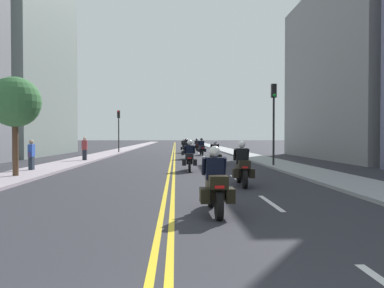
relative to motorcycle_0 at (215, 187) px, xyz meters
name	(u,v)px	position (x,y,z in m)	size (l,w,h in m)	color
ground_plane	(174,150)	(-1.12, 41.34, -0.64)	(264.00, 264.00, 0.00)	#2D2D34
sidewalk_left	(124,150)	(-7.92, 41.34, -0.58)	(2.47, 144.00, 0.12)	#A1949F
sidewalk_right	(224,149)	(5.67, 41.34, -0.58)	(2.47, 144.00, 0.12)	#999D9F
centreline_yellow_inner	(173,150)	(-1.24, 41.34, -0.63)	(0.12, 132.00, 0.01)	yellow
centreline_yellow_outer	(175,150)	(-1.00, 41.34, -0.63)	(0.12, 132.00, 0.01)	yellow
lane_dashes_white	(206,158)	(1.66, 22.34, -0.63)	(0.14, 56.40, 0.01)	silver
building_left_1	(20,47)	(-16.17, 28.28, 9.89)	(7.04, 15.65, 21.06)	gray
building_right_1	(357,72)	(13.88, 20.94, 6.41)	(6.97, 16.58, 14.10)	gray
motorcycle_0	(215,187)	(0.00, 0.00, 0.00)	(0.77, 2.12, 1.58)	black
motorcycle_1	(242,168)	(1.51, 4.81, 0.01)	(0.78, 2.28, 1.64)	black
motorcycle_2	(190,159)	(-0.19, 10.64, 0.01)	(0.78, 2.24, 1.62)	black
motorcycle_3	(215,154)	(1.66, 15.41, 0.00)	(0.77, 2.26, 1.57)	black
motorcycle_4	(186,151)	(-0.08, 20.72, 0.01)	(0.77, 2.16, 1.64)	black
motorcycle_5	(202,148)	(1.58, 26.61, 0.04)	(0.78, 2.14, 1.67)	black
motorcycle_6	(184,147)	(0.00, 31.94, 0.02)	(0.76, 2.16, 1.61)	black
motorcycle_7	(197,146)	(1.73, 37.37, 0.00)	(0.76, 2.21, 1.59)	black
traffic_light_near	(274,110)	(4.84, 12.84, 2.71)	(0.28, 0.38, 4.89)	black
traffic_light_far	(119,124)	(-7.09, 31.61, 2.57)	(0.28, 0.38, 4.62)	black
pedestrian_0	(31,155)	(-8.22, 10.42, 0.21)	(0.24, 0.49, 1.64)	#232E39
pedestrian_2	(85,149)	(-7.43, 18.07, 0.28)	(0.36, 0.23, 1.77)	#232831
street_tree_0	(15,103)	(-7.81, 7.63, 2.63)	(2.17, 2.17, 4.38)	#513825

